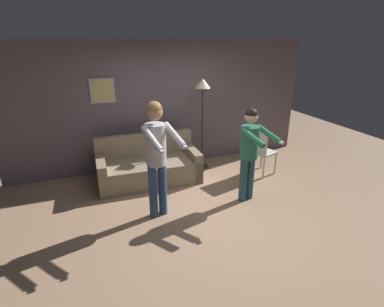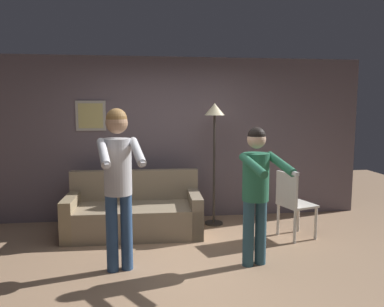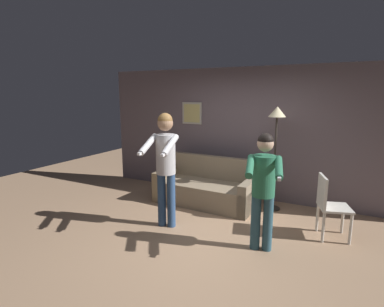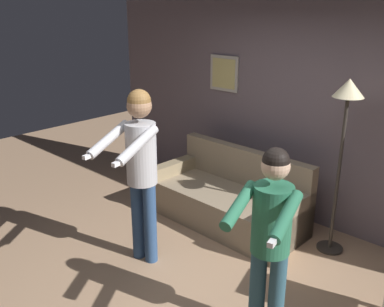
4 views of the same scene
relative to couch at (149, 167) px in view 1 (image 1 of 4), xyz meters
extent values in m
plane|color=tan|center=(0.56, -1.35, -0.28)|extent=(12.00, 12.00, 0.00)
cube|color=#675A62|center=(0.56, 0.73, 1.02)|extent=(6.40, 0.06, 2.60)
cube|color=#B7B2A8|center=(-0.66, 0.68, 1.40)|extent=(0.46, 0.02, 0.47)
cube|color=#CBBE72|center=(-0.66, 0.67, 1.40)|extent=(0.38, 0.01, 0.39)
cube|color=gray|center=(0.00, -0.04, -0.07)|extent=(1.92, 0.90, 0.42)
cube|color=gray|center=(0.01, 0.31, 0.37)|extent=(1.90, 0.19, 0.45)
cube|color=#917E5D|center=(-0.87, -0.02, 0.01)|extent=(0.18, 0.85, 0.58)
cube|color=gray|center=(0.87, -0.07, 0.01)|extent=(0.18, 0.85, 0.58)
cylinder|color=#332D28|center=(1.22, 0.26, -0.27)|extent=(0.28, 0.28, 0.02)
cylinder|color=#332D28|center=(1.22, 0.26, 0.58)|extent=(0.04, 0.04, 1.67)
cone|color=#F9EAB7|center=(1.22, 0.26, 1.50)|extent=(0.30, 0.30, 0.18)
cylinder|color=navy|center=(-0.21, -1.25, 0.15)|extent=(0.13, 0.13, 0.87)
cylinder|color=navy|center=(-0.05, -1.22, 0.15)|extent=(0.13, 0.13, 0.87)
cylinder|color=#B2B2B7|center=(-0.13, -1.23, 0.89)|extent=(0.30, 0.30, 0.61)
sphere|color=#9E7556|center=(-0.13, -1.23, 1.37)|extent=(0.24, 0.24, 0.24)
sphere|color=brown|center=(-0.13, -1.23, 1.41)|extent=(0.23, 0.23, 0.23)
cylinder|color=#B2B2B7|center=(-0.25, -1.52, 1.08)|extent=(0.19, 0.55, 0.26)
cube|color=white|center=(-0.20, -1.77, 1.00)|extent=(0.07, 0.15, 0.04)
cylinder|color=#B2B2B7|center=(0.08, -1.45, 1.08)|extent=(0.19, 0.55, 0.26)
cube|color=white|center=(0.13, -1.70, 1.00)|extent=(0.07, 0.15, 0.04)
cylinder|color=#2D5364|center=(1.32, -1.30, 0.10)|extent=(0.13, 0.13, 0.76)
cylinder|color=#2D5364|center=(1.48, -1.27, 0.10)|extent=(0.13, 0.13, 0.76)
cylinder|color=#286B4C|center=(1.40, -1.28, 0.75)|extent=(0.30, 0.30, 0.54)
sphere|color=#D8AD8E|center=(1.40, -1.28, 1.18)|extent=(0.21, 0.21, 0.21)
sphere|color=black|center=(1.40, -1.28, 1.22)|extent=(0.20, 0.20, 0.20)
cylinder|color=#286B4C|center=(1.28, -1.55, 0.93)|extent=(0.20, 0.49, 0.22)
cylinder|color=#286B4C|center=(1.62, -1.47, 0.93)|extent=(0.20, 0.49, 0.22)
cube|color=white|center=(1.67, -1.69, 0.86)|extent=(0.07, 0.16, 0.04)
cylinder|color=silver|center=(2.48, -0.59, -0.05)|extent=(0.04, 0.04, 0.45)
cylinder|color=silver|center=(2.37, -0.25, -0.05)|extent=(0.04, 0.04, 0.45)
cylinder|color=silver|center=(2.13, -0.70, -0.05)|extent=(0.04, 0.04, 0.45)
cylinder|color=silver|center=(2.03, -0.35, -0.05)|extent=(0.04, 0.04, 0.45)
cube|color=silver|center=(2.25, -0.47, 0.19)|extent=(0.52, 0.52, 0.03)
cube|color=silver|center=(2.07, -0.53, 0.43)|extent=(0.16, 0.41, 0.45)
camera|label=1|loc=(-1.08, -5.22, 2.33)|focal=28.00mm
camera|label=2|loc=(0.15, -5.30, 1.54)|focal=35.00mm
camera|label=3|loc=(2.28, -5.05, 1.79)|focal=28.00mm
camera|label=4|loc=(2.89, -3.76, 2.27)|focal=40.00mm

